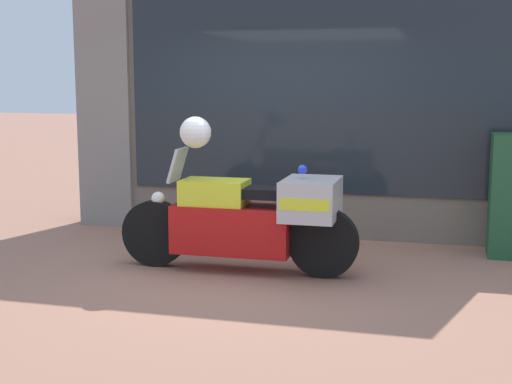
# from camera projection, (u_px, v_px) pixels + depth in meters

# --- Properties ---
(ground_plane) EXTENTS (60.00, 60.00, 0.00)m
(ground_plane) POSITION_uv_depth(u_px,v_px,m) (244.00, 274.00, 7.00)
(ground_plane) COLOR #9E6B56
(shop_building) EXTENTS (5.47, 0.55, 3.35)m
(shop_building) POSITION_uv_depth(u_px,v_px,m) (261.00, 96.00, 8.73)
(shop_building) COLOR #6B6056
(shop_building) RESTS_ON ground
(window_display) EXTENTS (4.30, 0.30, 1.86)m
(window_display) POSITION_uv_depth(u_px,v_px,m) (311.00, 197.00, 8.79)
(window_display) COLOR slate
(window_display) RESTS_ON ground
(paramedic_motorcycle) EXTENTS (2.41, 0.72, 1.22)m
(paramedic_motorcycle) POSITION_uv_depth(u_px,v_px,m) (252.00, 217.00, 6.98)
(paramedic_motorcycle) COLOR black
(paramedic_motorcycle) RESTS_ON ground
(white_helmet) EXTENTS (0.31, 0.31, 0.31)m
(white_helmet) POSITION_uv_depth(u_px,v_px,m) (195.00, 132.00, 7.00)
(white_helmet) COLOR white
(white_helmet) RESTS_ON paramedic_motorcycle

